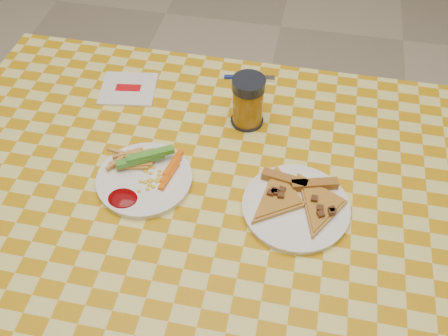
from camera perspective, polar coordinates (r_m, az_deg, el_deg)
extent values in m
plane|color=beige|center=(1.73, -1.21, -17.77)|extent=(8.00, 8.00, 0.00)
cylinder|color=silver|center=(1.74, -16.62, 1.25)|extent=(0.06, 0.06, 0.71)
cylinder|color=silver|center=(1.63, 20.23, -4.37)|extent=(0.06, 0.06, 0.71)
cube|color=brown|center=(1.09, -1.83, -2.64)|extent=(1.20, 0.80, 0.04)
cylinder|color=white|center=(1.09, -9.06, -1.34)|extent=(0.27, 0.27, 0.01)
cylinder|color=white|center=(1.04, 8.19, -4.54)|extent=(0.24, 0.24, 0.01)
cube|color=#106611|center=(1.09, -8.98, 1.26)|extent=(0.11, 0.08, 0.02)
cube|color=orange|center=(1.08, -6.06, -0.20)|extent=(0.07, 0.09, 0.02)
ellipsoid|color=#690205|center=(1.05, -11.50, -3.44)|extent=(0.06, 0.05, 0.01)
cube|color=#A97226|center=(1.06, 6.93, -1.37)|extent=(0.10, 0.04, 0.02)
cube|color=#A97226|center=(1.06, 10.30, -1.93)|extent=(0.10, 0.05, 0.02)
cylinder|color=black|center=(1.20, 2.64, 5.47)|extent=(0.08, 0.08, 0.01)
cylinder|color=#945E10|center=(1.17, 2.72, 7.17)|extent=(0.07, 0.07, 0.10)
cylinder|color=black|center=(1.13, 2.84, 9.55)|extent=(0.08, 0.08, 0.03)
cube|color=white|center=(1.31, -10.86, 8.89)|extent=(0.15, 0.15, 0.01)
cube|color=red|center=(1.31, -10.89, 9.01)|extent=(0.07, 0.04, 0.00)
cube|color=navy|center=(1.32, 2.05, 10.33)|extent=(0.09, 0.02, 0.01)
cube|color=silver|center=(1.33, 4.89, 10.22)|extent=(0.04, 0.02, 0.00)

